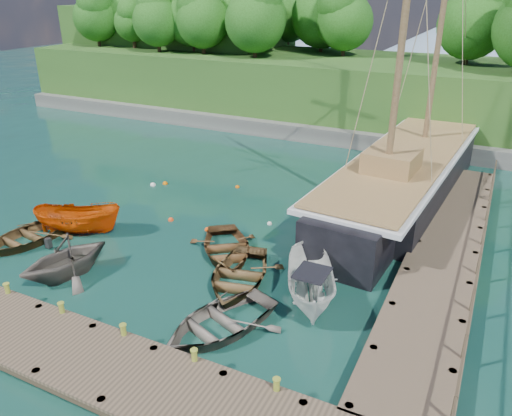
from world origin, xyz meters
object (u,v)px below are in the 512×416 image
at_px(rowboat_4, 226,255).
at_px(schooner, 405,179).
at_px(rowboat_0, 28,242).
at_px(rowboat_2, 238,283).
at_px(rowboat_3, 220,330).
at_px(motorboat_orange, 80,233).
at_px(rowboat_1, 68,276).
at_px(cabin_boat_white, 311,302).

xyz_separation_m(rowboat_4, schooner, (6.20, 11.36, 1.19)).
height_order(rowboat_0, rowboat_2, rowboat_2).
relative_size(rowboat_3, rowboat_4, 1.03).
bearing_deg(motorboat_orange, rowboat_0, 117.81).
height_order(rowboat_2, rowboat_3, rowboat_2).
distance_m(rowboat_2, rowboat_4, 2.59).
height_order(rowboat_2, motorboat_orange, motorboat_orange).
distance_m(rowboat_1, rowboat_2, 7.79).
xyz_separation_m(rowboat_0, schooner, (15.99, 14.75, 1.19)).
xyz_separation_m(motorboat_orange, cabin_boat_white, (13.23, -0.49, 0.00)).
xyz_separation_m(rowboat_0, cabin_boat_white, (14.89, 1.50, 0.00)).
relative_size(rowboat_3, cabin_boat_white, 0.96).
xyz_separation_m(cabin_boat_white, schooner, (1.10, 13.26, 1.19)).
bearing_deg(schooner, rowboat_2, -104.29).
bearing_deg(rowboat_1, rowboat_3, 13.74).
bearing_deg(rowboat_2, rowboat_4, 118.35).
height_order(rowboat_2, schooner, schooner).
distance_m(rowboat_0, rowboat_2, 11.59).
xyz_separation_m(rowboat_0, rowboat_3, (12.42, -1.79, 0.00)).
bearing_deg(rowboat_3, rowboat_1, -160.60).
bearing_deg(rowboat_2, rowboat_0, 174.30).
distance_m(rowboat_3, schooner, 16.96).
bearing_deg(rowboat_0, schooner, 51.35).
bearing_deg(rowboat_1, rowboat_0, 176.77).
bearing_deg(rowboat_2, rowboat_1, -170.79).
relative_size(rowboat_0, rowboat_2, 0.93).
bearing_deg(rowboat_4, rowboat_2, -85.21).
xyz_separation_m(rowboat_3, cabin_boat_white, (2.47, 3.28, 0.00)).
bearing_deg(rowboat_3, cabin_boat_white, 74.56).
bearing_deg(motorboat_orange, cabin_boat_white, -114.26).
distance_m(rowboat_1, schooner, 20.05).
relative_size(rowboat_0, cabin_boat_white, 0.91).
distance_m(rowboat_0, rowboat_3, 12.55).
xyz_separation_m(rowboat_4, motorboat_orange, (-8.13, -1.41, 0.00)).
relative_size(rowboat_2, rowboat_3, 1.02).
height_order(rowboat_0, rowboat_1, rowboat_1).
xyz_separation_m(rowboat_0, rowboat_2, (11.50, 1.44, 0.00)).
bearing_deg(rowboat_0, rowboat_1, -10.44).
bearing_deg(cabin_boat_white, motorboat_orange, 153.57).
bearing_deg(rowboat_1, schooner, 70.07).
height_order(rowboat_4, cabin_boat_white, cabin_boat_white).
height_order(rowboat_0, rowboat_4, rowboat_4).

